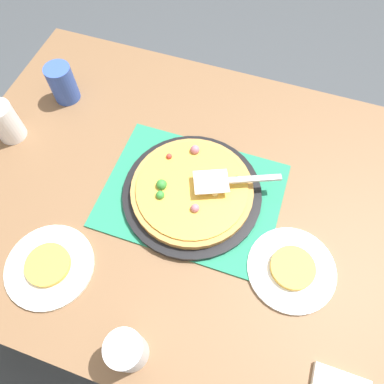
{
  "coord_description": "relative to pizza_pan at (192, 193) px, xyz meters",
  "views": [
    {
      "loc": [
        -0.15,
        0.44,
        1.63
      ],
      "look_at": [
        0.0,
        0.0,
        0.77
      ],
      "focal_mm": 33.47,
      "sensor_mm": 36.0,
      "label": 1
    }
  ],
  "objects": [
    {
      "name": "pizza_server",
      "position": [
        -0.09,
        -0.04,
        0.06
      ],
      "size": [
        0.23,
        0.13,
        0.01
      ],
      "color": "silver",
      "rests_on": "pizza"
    },
    {
      "name": "plate_far_right",
      "position": [
        0.27,
        0.31,
        -0.01
      ],
      "size": [
        0.22,
        0.22,
        0.01
      ],
      "primitive_type": "cylinder",
      "color": "white",
      "rests_on": "dining_table"
    },
    {
      "name": "pizza",
      "position": [
        0.0,
        -0.0,
        0.02
      ],
      "size": [
        0.33,
        0.33,
        0.05
      ],
      "color": "#B78442",
      "rests_on": "pizza_pan"
    },
    {
      "name": "served_slice_right",
      "position": [
        0.27,
        0.31,
        0.01
      ],
      "size": [
        0.11,
        0.11,
        0.02
      ],
      "primitive_type": "cylinder",
      "color": "gold",
      "rests_on": "plate_far_right"
    },
    {
      "name": "cup_far",
      "position": [
        0.5,
        -0.21,
        0.05
      ],
      "size": [
        0.08,
        0.08,
        0.12
      ],
      "primitive_type": "cylinder",
      "color": "#3351AD",
      "rests_on": "dining_table"
    },
    {
      "name": "dining_table",
      "position": [
        0.0,
        0.0,
        -0.12
      ],
      "size": [
        1.4,
        1.0,
        0.75
      ],
      "color": "brown",
      "rests_on": "ground_plane"
    },
    {
      "name": "cup_corner",
      "position": [
        -0.0,
        0.42,
        0.05
      ],
      "size": [
        0.08,
        0.08,
        0.12
      ],
      "primitive_type": "cylinder",
      "color": "white",
      "rests_on": "dining_table"
    },
    {
      "name": "placemat",
      "position": [
        0.0,
        0.0,
        -0.01
      ],
      "size": [
        0.48,
        0.36,
        0.01
      ],
      "primitive_type": "cube",
      "color": "#237F5B",
      "rests_on": "dining_table"
    },
    {
      "name": "pizza_pan",
      "position": [
        0.0,
        0.0,
        0.0
      ],
      "size": [
        0.38,
        0.38,
        0.01
      ],
      "primitive_type": "cylinder",
      "color": "black",
      "rests_on": "placemat"
    },
    {
      "name": "ground_plane",
      "position": [
        0.0,
        0.0,
        -0.76
      ],
      "size": [
        8.0,
        8.0,
        0.0
      ],
      "primitive_type": "plane",
      "color": "#3D4247"
    },
    {
      "name": "served_slice_left",
      "position": [
        -0.3,
        0.12,
        0.01
      ],
      "size": [
        0.11,
        0.11,
        0.02
      ],
      "primitive_type": "cylinder",
      "color": "gold",
      "rests_on": "plate_near_left"
    },
    {
      "name": "cup_near",
      "position": [
        0.58,
        -0.02,
        0.05
      ],
      "size": [
        0.08,
        0.08,
        0.12
      ],
      "primitive_type": "cylinder",
      "color": "white",
      "rests_on": "dining_table"
    },
    {
      "name": "plate_near_left",
      "position": [
        -0.3,
        0.12,
        -0.01
      ],
      "size": [
        0.22,
        0.22,
        0.01
      ],
      "primitive_type": "cylinder",
      "color": "white",
      "rests_on": "dining_table"
    }
  ]
}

